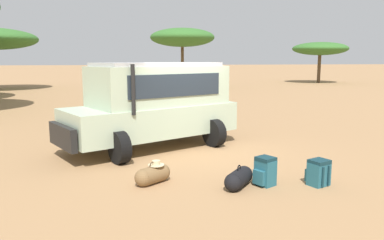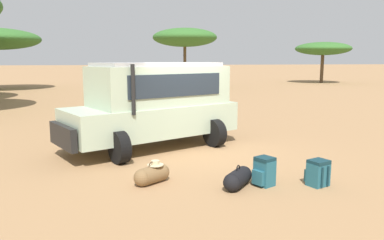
% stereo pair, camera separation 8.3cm
% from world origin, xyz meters
% --- Properties ---
extents(ground_plane, '(320.00, 320.00, 0.00)m').
position_xyz_m(ground_plane, '(0.00, 0.00, 0.00)').
color(ground_plane, '#9E754C').
extents(safari_vehicle, '(5.36, 3.91, 2.44)m').
position_xyz_m(safari_vehicle, '(-0.97, 0.63, 1.29)').
color(safari_vehicle, '#B2C6A8').
rests_on(safari_vehicle, ground_plane).
extents(backpack_beside_front_wheel, '(0.48, 0.49, 0.53)m').
position_xyz_m(backpack_beside_front_wheel, '(1.92, -3.37, 0.26)').
color(backpack_beside_front_wheel, '#235B6B').
rests_on(backpack_beside_front_wheel, ground_plane).
extents(backpack_cluster_center, '(0.48, 0.45, 0.59)m').
position_xyz_m(backpack_cluster_center, '(0.86, -3.16, 0.29)').
color(backpack_cluster_center, '#235B6B').
rests_on(backpack_cluster_center, ground_plane).
extents(duffel_bag_low_black_case, '(0.77, 0.66, 0.46)m').
position_xyz_m(duffel_bag_low_black_case, '(-1.36, -2.60, 0.19)').
color(duffel_bag_low_black_case, brown).
rests_on(duffel_bag_low_black_case, ground_plane).
extents(duffel_bag_soft_canvas, '(0.74, 0.82, 0.46)m').
position_xyz_m(duffel_bag_soft_canvas, '(0.31, -3.16, 0.18)').
color(duffel_bag_soft_canvas, black).
rests_on(duffel_bag_soft_canvas, ground_plane).
extents(acacia_tree_right_mid, '(5.81, 6.11, 5.31)m').
position_xyz_m(acacia_tree_right_mid, '(3.97, 24.06, 4.46)').
color(acacia_tree_right_mid, brown).
rests_on(acacia_tree_right_mid, ground_plane).
extents(acacia_tree_far_right, '(5.84, 5.78, 4.34)m').
position_xyz_m(acacia_tree_far_right, '(19.46, 27.10, 3.63)').
color(acacia_tree_far_right, brown).
rests_on(acacia_tree_far_right, ground_plane).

